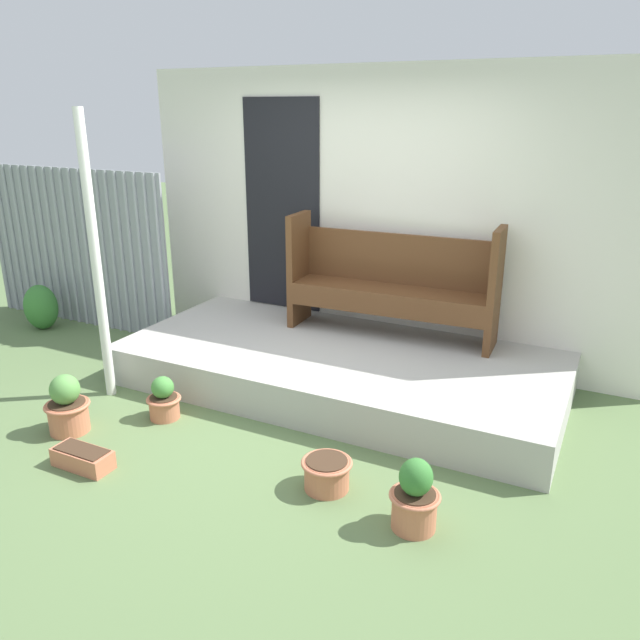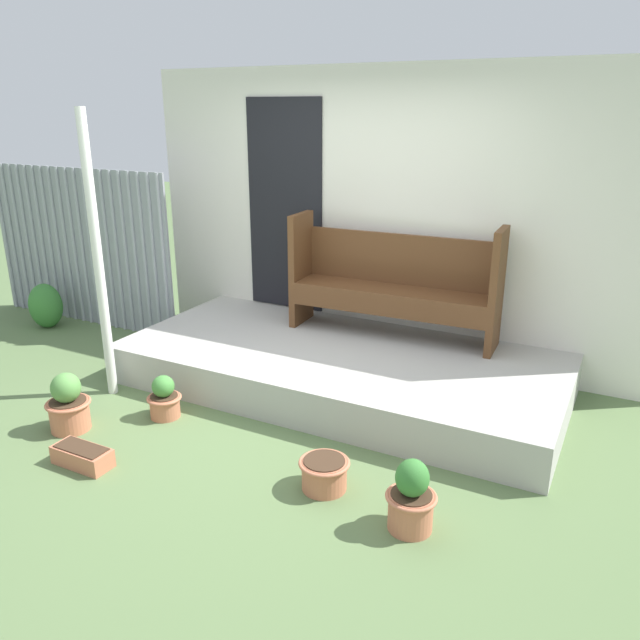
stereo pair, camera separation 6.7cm
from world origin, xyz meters
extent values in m
plane|color=#5B7547|center=(0.00, 0.00, 0.00)|extent=(24.00, 24.00, 0.00)
cube|color=#B2AFA8|center=(0.17, 0.84, 0.16)|extent=(3.63, 1.69, 0.32)
cube|color=white|center=(0.17, 1.72, 1.30)|extent=(4.83, 0.06, 2.60)
cube|color=black|center=(-0.83, 1.68, 1.33)|extent=(0.80, 0.02, 2.00)
cube|color=gray|center=(-3.04, 1.09, 0.83)|extent=(2.45, 0.02, 1.66)
cylinder|color=#979CA5|center=(-4.08, 1.07, 0.83)|extent=(0.04, 0.04, 1.66)
cylinder|color=#979CA5|center=(-3.96, 1.07, 0.83)|extent=(0.04, 0.04, 1.66)
cylinder|color=#979CA5|center=(-3.83, 1.07, 0.83)|extent=(0.04, 0.04, 1.66)
cylinder|color=#979CA5|center=(-3.71, 1.07, 0.83)|extent=(0.04, 0.04, 1.66)
cylinder|color=#979CA5|center=(-3.59, 1.07, 0.83)|extent=(0.04, 0.04, 1.66)
cylinder|color=#979CA5|center=(-3.47, 1.07, 0.83)|extent=(0.04, 0.04, 1.66)
cylinder|color=#979CA5|center=(-3.34, 1.07, 0.83)|extent=(0.04, 0.04, 1.66)
cylinder|color=#979CA5|center=(-3.22, 1.07, 0.83)|extent=(0.04, 0.04, 1.66)
cylinder|color=#979CA5|center=(-3.10, 1.07, 0.83)|extent=(0.04, 0.04, 1.66)
cylinder|color=#979CA5|center=(-2.98, 1.07, 0.83)|extent=(0.04, 0.04, 1.66)
cylinder|color=#979CA5|center=(-2.85, 1.07, 0.83)|extent=(0.04, 0.04, 1.66)
cylinder|color=#979CA5|center=(-2.73, 1.07, 0.83)|extent=(0.04, 0.04, 1.66)
cylinder|color=#979CA5|center=(-2.61, 1.07, 0.83)|extent=(0.04, 0.04, 1.66)
cylinder|color=#979CA5|center=(-2.49, 1.07, 0.83)|extent=(0.04, 0.04, 1.66)
cylinder|color=#979CA5|center=(-2.36, 1.07, 0.83)|extent=(0.04, 0.04, 1.66)
cylinder|color=#979CA5|center=(-2.24, 1.07, 0.83)|extent=(0.04, 0.04, 1.66)
cylinder|color=#979CA5|center=(-2.12, 1.07, 0.83)|extent=(0.04, 0.04, 1.66)
cylinder|color=#979CA5|center=(-1.99, 1.07, 0.83)|extent=(0.04, 0.04, 1.66)
cylinder|color=#979CA5|center=(-1.87, 1.07, 0.83)|extent=(0.04, 0.04, 1.66)
cylinder|color=white|center=(-1.45, -0.13, 1.13)|extent=(0.08, 0.08, 2.25)
cube|color=brown|center=(-0.48, 1.35, 0.84)|extent=(0.08, 0.40, 1.02)
cube|color=brown|center=(1.29, 1.42, 0.84)|extent=(0.08, 0.40, 1.02)
cube|color=brown|center=(0.40, 1.38, 0.73)|extent=(1.72, 0.47, 0.04)
cube|color=brown|center=(0.41, 1.20, 0.64)|extent=(1.70, 0.10, 0.16)
cube|color=brown|center=(0.40, 1.56, 0.98)|extent=(1.70, 0.11, 0.44)
cylinder|color=#C67251|center=(-1.26, -0.74, 0.11)|extent=(0.28, 0.28, 0.22)
torus|color=#C67251|center=(-1.26, -0.74, 0.21)|extent=(0.32, 0.32, 0.02)
cylinder|color=#422D1E|center=(-1.26, -0.74, 0.23)|extent=(0.26, 0.26, 0.01)
ellipsoid|color=#599347|center=(-1.26, -0.74, 0.33)|extent=(0.21, 0.21, 0.22)
cylinder|color=#C67251|center=(-0.77, -0.27, 0.08)|extent=(0.22, 0.22, 0.17)
torus|color=#C67251|center=(-0.77, -0.27, 0.16)|extent=(0.26, 0.26, 0.02)
cylinder|color=#422D1E|center=(-0.77, -0.27, 0.17)|extent=(0.21, 0.21, 0.01)
ellipsoid|color=#478C3D|center=(-0.77, -0.27, 0.25)|extent=(0.17, 0.17, 0.17)
cylinder|color=#C67251|center=(0.74, -0.55, 0.10)|extent=(0.28, 0.28, 0.19)
torus|color=#C67251|center=(0.74, -0.55, 0.18)|extent=(0.32, 0.32, 0.02)
cylinder|color=#422D1E|center=(0.74, -0.55, 0.20)|extent=(0.26, 0.26, 0.01)
cylinder|color=#C67251|center=(1.34, -0.67, 0.11)|extent=(0.25, 0.25, 0.22)
torus|color=#C67251|center=(1.34, -0.67, 0.21)|extent=(0.29, 0.29, 0.02)
cylinder|color=#422D1E|center=(1.34, -0.67, 0.22)|extent=(0.23, 0.23, 0.01)
ellipsoid|color=#387A33|center=(1.34, -0.67, 0.33)|extent=(0.19, 0.19, 0.22)
cube|color=#C67251|center=(-0.80, -1.05, 0.06)|extent=(0.41, 0.18, 0.12)
cube|color=#422D1E|center=(-0.80, -1.05, 0.13)|extent=(0.36, 0.15, 0.01)
ellipsoid|color=#387A33|center=(-3.27, 0.74, 0.24)|extent=(0.36, 0.33, 0.48)
camera|label=1|loc=(2.19, -3.55, 2.25)|focal=35.00mm
camera|label=2|loc=(2.25, -3.52, 2.25)|focal=35.00mm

